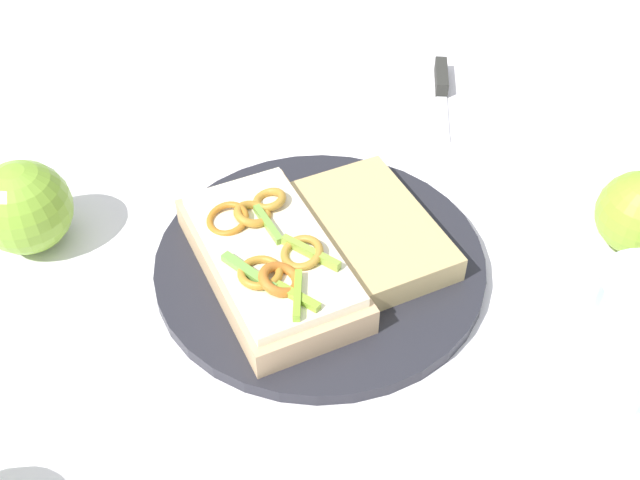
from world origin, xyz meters
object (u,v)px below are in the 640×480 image
object	(u,v)px
drinking_glass	(632,333)
apple_0	(24,207)
plate	(320,262)
bread_slice_side	(367,231)
knife	(442,86)
apple_2	(640,213)
sandwich	(270,258)

from	to	relation	value
drinking_glass	apple_0	bearing A→B (deg)	-94.81
plate	bread_slice_side	bearing A→B (deg)	127.63
apple_0	knife	world-z (taller)	apple_0
plate	drinking_glass	distance (m)	0.25
drinking_glass	apple_2	bearing A→B (deg)	172.31
knife	sandwich	bearing A→B (deg)	-26.67
sandwich	bread_slice_side	bearing A→B (deg)	-89.72
plate	apple_2	world-z (taller)	apple_2
bread_slice_side	apple_2	xyz separation A→B (m)	(-0.06, 0.22, 0.01)
plate	bread_slice_side	distance (m)	0.05
sandwich	knife	bearing A→B (deg)	-56.55
plate	sandwich	world-z (taller)	sandwich
bread_slice_side	apple_2	distance (m)	0.23
bread_slice_side	drinking_glass	world-z (taller)	drinking_glass
apple_0	apple_2	size ratio (longest dim) A/B	1.11
apple_0	knife	xyz separation A→B (m)	(-0.31, 0.32, -0.03)
bread_slice_side	apple_2	world-z (taller)	apple_2
apple_2	knife	world-z (taller)	apple_2
apple_0	sandwich	bearing A→B (deg)	88.60
bread_slice_side	knife	world-z (taller)	bread_slice_side
apple_2	knife	distance (m)	0.27
drinking_glass	knife	size ratio (longest dim) A/B	0.73
knife	apple_2	bearing A→B (deg)	34.27
apple_0	knife	distance (m)	0.45
bread_slice_side	apple_2	size ratio (longest dim) A/B	2.05
apple_2	bread_slice_side	bearing A→B (deg)	-75.52
apple_2	drinking_glass	xyz separation A→B (m)	(0.15, -0.02, 0.01)
knife	plate	bearing A→B (deg)	-22.01
sandwich	knife	size ratio (longest dim) A/B	1.51
bread_slice_side	knife	distance (m)	0.26
apple_0	drinking_glass	size ratio (longest dim) A/B	0.80
plate	sandwich	xyz separation A→B (m)	(0.03, -0.03, 0.02)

